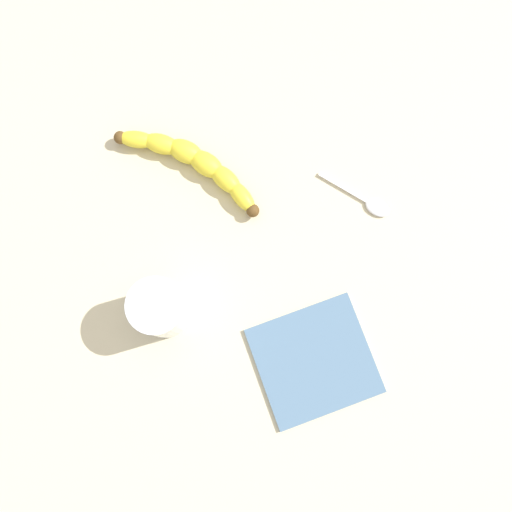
# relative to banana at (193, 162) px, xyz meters

# --- Properties ---
(wooden_tabletop) EXTENTS (1.20, 1.20, 0.03)m
(wooden_tabletop) POSITION_rel_banana_xyz_m (0.00, 0.08, -0.03)
(wooden_tabletop) COLOR beige
(wooden_tabletop) RESTS_ON ground
(banana) EXTENTS (0.12, 0.21, 0.03)m
(banana) POSITION_rel_banana_xyz_m (0.00, 0.00, 0.00)
(banana) COLOR yellow
(banana) RESTS_ON wooden_tabletop
(smoothie_glass) EXTENTS (0.07, 0.07, 0.09)m
(smoothie_glass) POSITION_rel_banana_xyz_m (0.14, 0.15, 0.03)
(smoothie_glass) COLOR silver
(smoothie_glass) RESTS_ON wooden_tabletop
(teaspoon) EXTENTS (0.06, 0.11, 0.01)m
(teaspoon) POSITION_rel_banana_xyz_m (-0.18, 0.19, -0.01)
(teaspoon) COLOR silver
(teaspoon) RESTS_ON wooden_tabletop
(folded_napkin) EXTENTS (0.18, 0.17, 0.01)m
(folded_napkin) POSITION_rel_banana_xyz_m (0.01, 0.32, -0.01)
(folded_napkin) COLOR slate
(folded_napkin) RESTS_ON wooden_tabletop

